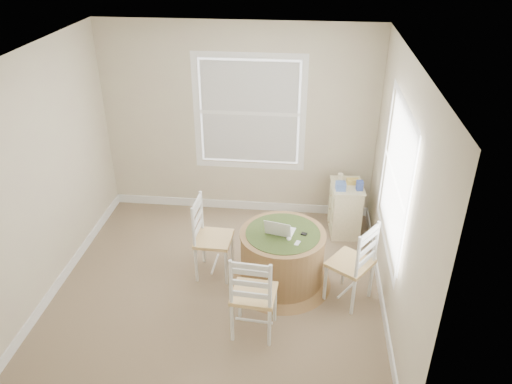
# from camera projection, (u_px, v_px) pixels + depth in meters

# --- Properties ---
(room) EXTENTS (3.64, 3.64, 2.64)m
(room) POSITION_uv_depth(u_px,v_px,m) (233.00, 181.00, 5.09)
(room) COLOR #846D53
(room) RESTS_ON ground
(round_table) EXTENTS (1.12, 1.12, 0.67)m
(round_table) POSITION_uv_depth(u_px,v_px,m) (282.00, 256.00, 5.53)
(round_table) COLOR olive
(round_table) RESTS_ON ground
(chair_left) EXTENTS (0.41, 0.43, 0.95)m
(chair_left) POSITION_uv_depth(u_px,v_px,m) (214.00, 239.00, 5.64)
(chair_left) COLOR white
(chair_left) RESTS_ON ground
(chair_near) EXTENTS (0.45, 0.43, 0.95)m
(chair_near) POSITION_uv_depth(u_px,v_px,m) (254.00, 293.00, 4.82)
(chair_near) COLOR white
(chair_near) RESTS_ON ground
(chair_right) EXTENTS (0.57, 0.57, 0.95)m
(chair_right) POSITION_uv_depth(u_px,v_px,m) (350.00, 263.00, 5.24)
(chair_right) COLOR white
(chair_right) RESTS_ON ground
(laptop) EXTENTS (0.34, 0.32, 0.21)m
(laptop) POSITION_uv_depth(u_px,v_px,m) (280.00, 230.00, 5.38)
(laptop) COLOR white
(laptop) RESTS_ON round_table
(mouse) EXTENTS (0.08, 0.10, 0.03)m
(mouse) POSITION_uv_depth(u_px,v_px,m) (289.00, 238.00, 5.29)
(mouse) COLOR white
(mouse) RESTS_ON round_table
(phone) EXTENTS (0.07, 0.10, 0.02)m
(phone) POSITION_uv_depth(u_px,v_px,m) (297.00, 243.00, 5.22)
(phone) COLOR #B7BABF
(phone) RESTS_ON round_table
(keys) EXTENTS (0.07, 0.07, 0.02)m
(keys) POSITION_uv_depth(u_px,v_px,m) (304.00, 234.00, 5.36)
(keys) COLOR black
(keys) RESTS_ON round_table
(corner_chest) EXTENTS (0.43, 0.56, 0.69)m
(corner_chest) POSITION_uv_depth(u_px,v_px,m) (345.00, 208.00, 6.47)
(corner_chest) COLOR #F6E2B8
(corner_chest) RESTS_ON ground
(tissue_box) EXTENTS (0.13, 0.13, 0.10)m
(tissue_box) POSITION_uv_depth(u_px,v_px,m) (341.00, 186.00, 6.18)
(tissue_box) COLOR #506EB7
(tissue_box) RESTS_ON corner_chest
(box_yellow) EXTENTS (0.16, 0.11, 0.06)m
(box_yellow) POSITION_uv_depth(u_px,v_px,m) (352.00, 182.00, 6.31)
(box_yellow) COLOR #DEB74E
(box_yellow) RESTS_ON corner_chest
(box_blue) EXTENTS (0.09, 0.09, 0.12)m
(box_blue) POSITION_uv_depth(u_px,v_px,m) (358.00, 185.00, 6.17)
(box_blue) COLOR #354CA0
(box_blue) RESTS_ON corner_chest
(cup_cream) EXTENTS (0.07, 0.07, 0.09)m
(cup_cream) POSITION_uv_depth(u_px,v_px,m) (341.00, 178.00, 6.38)
(cup_cream) COLOR beige
(cup_cream) RESTS_ON corner_chest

